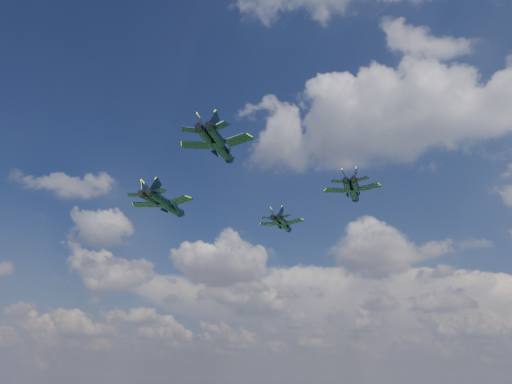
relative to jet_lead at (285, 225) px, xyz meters
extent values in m
cylinder|color=black|center=(0.06, -0.46, -0.07)|extent=(2.51, 7.80, 1.53)
cone|color=black|center=(-0.58, 4.44, -0.07)|extent=(1.72, 2.38, 1.45)
ellipsoid|color=brown|center=(-0.30, 2.33, 0.40)|extent=(1.14, 2.52, 0.70)
cube|color=black|center=(-2.76, -2.54, -0.07)|extent=(4.50, 3.86, 0.15)
cube|color=black|center=(3.32, -1.75, -0.07)|extent=(4.35, 3.13, 0.15)
cube|color=black|center=(-1.33, -6.91, -0.07)|extent=(2.41, 2.23, 0.12)
cube|color=black|center=(3.06, -6.34, -0.07)|extent=(2.36, 1.92, 0.12)
cube|color=black|center=(-0.15, -6.07, 1.13)|extent=(0.95, 2.39, 2.57)
cube|color=black|center=(1.70, -5.83, 1.13)|extent=(1.16, 2.53, 2.57)
cylinder|color=black|center=(-18.39, -20.04, 1.31)|extent=(3.05, 10.30, 2.03)
cone|color=black|center=(-19.06, -13.53, 1.31)|extent=(2.20, 3.11, 1.92)
ellipsoid|color=brown|center=(-18.77, -16.34, 1.93)|extent=(1.43, 3.32, 0.92)
cube|color=black|center=(-22.20, -22.69, 1.31)|extent=(5.95, 5.01, 0.20)
cube|color=black|center=(-14.13, -21.87, 1.31)|extent=(5.80, 4.26, 0.20)
cube|color=black|center=(-20.47, -28.52, 1.31)|extent=(3.19, 2.91, 0.16)
cube|color=black|center=(-14.64, -27.93, 1.31)|extent=(3.14, 2.59, 0.16)
cube|color=black|center=(-18.88, -27.45, 2.88)|extent=(1.21, 3.19, 3.39)
cube|color=black|center=(-16.42, -27.20, 2.88)|extent=(1.50, 3.33, 3.39)
cylinder|color=black|center=(20.12, -13.45, 0.31)|extent=(2.91, 7.91, 1.55)
cone|color=black|center=(19.22, -8.53, 0.31)|extent=(1.84, 2.47, 1.47)
ellipsoid|color=brown|center=(19.61, -10.65, 0.78)|extent=(1.27, 2.58, 0.71)
cube|color=black|center=(17.37, -15.70, 0.31)|extent=(4.55, 4.01, 0.16)
cube|color=black|center=(23.48, -14.59, 0.31)|extent=(4.34, 3.00, 0.16)
cube|color=black|center=(19.04, -20.04, 0.31)|extent=(2.42, 2.30, 0.12)
cube|color=black|center=(23.45, -19.24, 0.31)|extent=(2.36, 1.86, 0.12)
cube|color=black|center=(20.18, -19.13, 1.51)|extent=(1.08, 2.38, 2.59)
cube|color=black|center=(22.05, -18.79, 1.51)|extent=(1.22, 2.57, 2.59)
cylinder|color=black|center=(6.32, -40.31, 1.04)|extent=(3.34, 8.73, 1.71)
cone|color=black|center=(5.25, -34.90, 1.04)|extent=(2.07, 2.74, 1.62)
ellipsoid|color=brown|center=(5.71, -37.23, 1.56)|extent=(1.44, 2.85, 0.78)
cube|color=black|center=(3.34, -42.84, 1.04)|extent=(5.02, 4.47, 0.17)
cube|color=black|center=(10.05, -41.51, 1.04)|extent=(4.76, 3.25, 0.17)
cube|color=black|center=(5.25, -47.61, 1.04)|extent=(2.67, 2.55, 0.13)
cube|color=black|center=(10.10, -46.64, 1.04)|extent=(2.60, 2.03, 0.13)
cube|color=black|center=(6.50, -46.58, 2.37)|extent=(1.23, 2.61, 2.86)
cube|color=black|center=(8.55, -46.17, 2.37)|extent=(1.37, 2.84, 2.86)
camera|label=1|loc=(42.96, -101.88, -33.36)|focal=35.00mm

